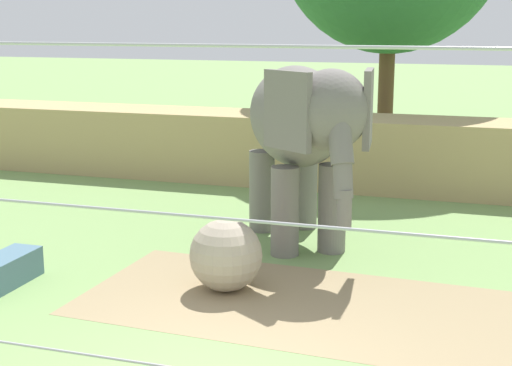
{
  "coord_description": "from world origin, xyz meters",
  "views": [
    {
      "loc": [
        2.63,
        -6.71,
        3.84
      ],
      "look_at": [
        -0.72,
        3.84,
        1.4
      ],
      "focal_mm": 52.45,
      "sensor_mm": 36.0,
      "label": 1
    }
  ],
  "objects": [
    {
      "name": "feed_trough",
      "position": [
        -4.05,
        2.04,
        0.22
      ],
      "size": [
        0.51,
        1.4,
        0.44
      ],
      "color": "slate",
      "rests_on": "ground"
    },
    {
      "name": "enrichment_ball",
      "position": [
        -0.88,
        2.91,
        0.53
      ],
      "size": [
        1.05,
        1.05,
        1.05
      ],
      "primitive_type": "sphere",
      "color": "tan",
      "rests_on": "ground"
    },
    {
      "name": "cable_fence",
      "position": [
        0.0,
        -2.73,
        1.94
      ],
      "size": [
        12.53,
        0.2,
        3.84
      ],
      "color": "brown",
      "rests_on": "ground"
    },
    {
      "name": "dirt_patch",
      "position": [
        0.37,
        2.69,
        0.0
      ],
      "size": [
        6.37,
        3.27,
        0.01
      ],
      "primitive_type": "cube",
      "rotation": [
        0.0,
        0.0,
        -0.04
      ],
      "color": "#937F5B",
      "rests_on": "ground"
    },
    {
      "name": "embankment_wall",
      "position": [
        0.0,
        10.26,
        0.82
      ],
      "size": [
        36.0,
        1.8,
        1.63
      ],
      "primitive_type": "cube",
      "color": "tan",
      "rests_on": "ground"
    },
    {
      "name": "elephant",
      "position": [
        -0.39,
        5.35,
        2.07
      ],
      "size": [
        3.04,
        3.8,
        3.13
      ],
      "color": "slate",
      "rests_on": "ground"
    }
  ]
}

